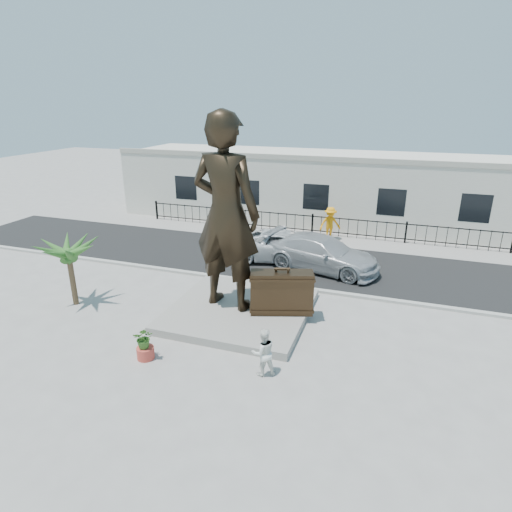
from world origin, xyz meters
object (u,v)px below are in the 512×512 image
at_px(tourist, 263,352).
at_px(car_white, 285,246).
at_px(statue, 226,214).
at_px(suitcase, 282,292).

height_order(tourist, car_white, tourist).
bearing_deg(tourist, statue, -86.94).
xyz_separation_m(tourist, car_white, (-1.99, 9.83, 0.00)).
bearing_deg(suitcase, car_white, 86.04).
bearing_deg(car_white, tourist, -178.46).
bearing_deg(statue, car_white, -87.83).
distance_m(tourist, car_white, 10.03).
bearing_deg(statue, suitcase, -171.63).
xyz_separation_m(statue, suitcase, (2.17, 0.03, -2.85)).
distance_m(statue, tourist, 5.42).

